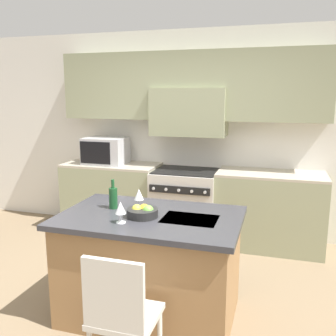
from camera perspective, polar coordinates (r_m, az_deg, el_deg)
name	(u,v)px	position (r m, az deg, el deg)	size (l,w,h in m)	color
ground_plane	(130,320)	(3.43, -5.80, -22.06)	(10.00, 10.00, 0.00)	#7A664C
back_cabinetry	(192,116)	(4.96, 3.61, 7.90)	(10.00, 0.46, 2.70)	silver
back_counter	(186,203)	(4.92, 2.77, -5.40)	(3.39, 0.62, 0.94)	gray
range_stove	(186,205)	(4.90, 2.71, -5.61)	(0.82, 0.70, 0.92)	beige
microwave	(106,151)	(5.15, -9.47, 2.63)	(0.55, 0.44, 0.35)	#B7B7BC
kitchen_island	(151,265)	(3.28, -2.66, -14.56)	(1.49, 0.96, 0.90)	olive
island_chair	(121,312)	(2.56, -7.19, -21.00)	(0.42, 0.40, 0.92)	beige
wine_bottle	(113,197)	(3.29, -8.35, -4.46)	(0.07, 0.07, 0.26)	#194723
wine_glass_near	(121,208)	(2.91, -7.24, -6.13)	(0.08, 0.08, 0.17)	white
wine_glass_far	(139,195)	(3.27, -4.46, -4.13)	(0.08, 0.08, 0.17)	white
fruit_bowl	(143,212)	(3.06, -3.88, -6.68)	(0.25, 0.25, 0.10)	black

